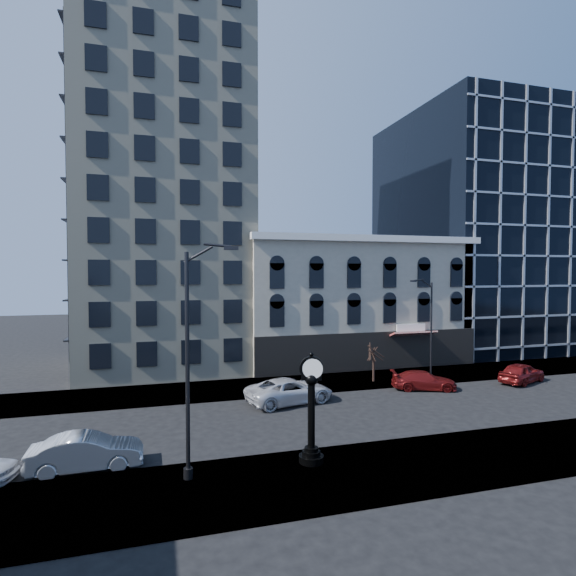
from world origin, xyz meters
name	(u,v)px	position (x,y,z in m)	size (l,w,h in m)	color
ground	(275,421)	(0.00, 0.00, 0.00)	(160.00, 160.00, 0.00)	black
sidewalk_far	(249,388)	(0.00, 8.00, 0.06)	(160.00, 6.00, 0.12)	gray
sidewalk_near	(319,477)	(0.00, -8.00, 0.06)	(160.00, 6.00, 0.12)	gray
cream_tower	(165,167)	(-6.11, 18.88, 19.32)	(15.90, 15.40, 42.50)	beige
victorian_row	(350,303)	(12.00, 15.89, 6.00)	(22.60, 11.19, 12.50)	#B8AE97
glass_office	(482,233)	(32.00, 20.91, 14.00)	(20.00, 20.15, 28.00)	black
street_clock	(311,413)	(0.12, -6.55, 2.49)	(1.19, 1.19, 5.24)	black
street_lamp_near	(205,298)	(-4.83, -6.79, 8.00)	(2.69, 0.71, 10.44)	black
street_lamp_far	(426,302)	(14.63, 6.37, 6.61)	(2.22, 0.52, 8.60)	black
bare_tree_far	(374,347)	(10.20, 6.98, 2.96)	(2.20, 2.20, 3.77)	black
car_near_b	(87,452)	(-10.03, -4.21, 0.82)	(1.73, 4.97, 1.64)	#A5A8AD
car_far_a	(290,391)	(1.95, 3.35, 0.86)	(2.86, 6.19, 1.72)	silver
car_far_b	(424,380)	(12.96, 3.92, 0.71)	(1.99, 4.91, 1.42)	maroon
car_far_c	(522,373)	(21.94, 3.60, 0.82)	(1.95, 4.84, 1.65)	maroon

